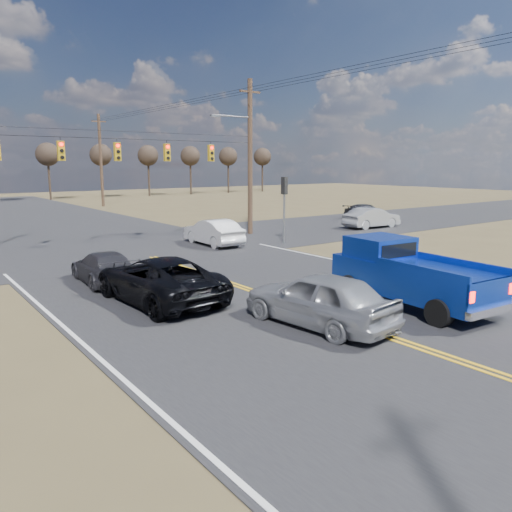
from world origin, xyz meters
TOP-DOWN VIEW (x-y plane):
  - ground at (0.00, 0.00)m, footprint 160.00×160.00m
  - road_main at (0.00, 10.00)m, footprint 14.00×120.00m
  - road_cross at (0.00, 18.00)m, footprint 120.00×12.00m
  - signal_gantry at (0.50, 17.79)m, footprint 19.60×4.83m
  - utility_poles at (0.00, 17.00)m, footprint 19.60×58.32m
  - treeline at (0.00, 26.96)m, footprint 87.00×117.80m
  - pickup_truck at (3.06, 0.93)m, footprint 2.65×5.87m
  - silver_suv at (-0.80, 1.09)m, footprint 2.45×4.94m
  - black_suv at (-3.36, 6.22)m, footprint 2.88×5.73m
  - white_car_queue at (4.55, 15.50)m, footprint 1.74×4.61m
  - dgrey_car_queue at (-3.90, 10.00)m, footprint 2.05×4.46m
  - cross_car_east_near at (18.08, 15.29)m, footprint 1.83×4.64m
  - cross_car_east_far at (23.16, 20.32)m, footprint 1.98×4.29m

SIDE VIEW (x-z plane):
  - ground at x=0.00m, z-range 0.00..0.00m
  - road_main at x=0.00m, z-range -0.01..0.01m
  - road_cross at x=0.00m, z-range -0.01..0.01m
  - cross_car_east_far at x=23.16m, z-range 0.00..1.22m
  - dgrey_car_queue at x=-3.90m, z-range 0.00..1.26m
  - white_car_queue at x=4.55m, z-range 0.00..1.50m
  - cross_car_east_near at x=18.08m, z-range 0.00..1.50m
  - black_suv at x=-3.36m, z-range 0.00..1.56m
  - silver_suv at x=-0.80m, z-range 0.00..1.62m
  - pickup_truck at x=3.06m, z-range -0.03..2.12m
  - signal_gantry at x=0.50m, z-range 0.06..10.06m
  - utility_poles at x=0.00m, z-range 0.23..10.23m
  - treeline at x=0.00m, z-range 2.00..9.40m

